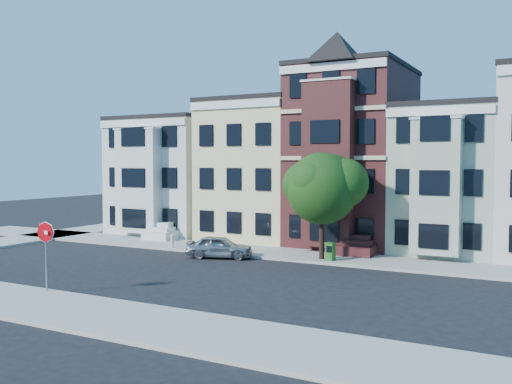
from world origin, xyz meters
The scene contains 12 objects.
ground centered at (0.00, 0.00, 0.00)m, with size 120.00×120.00×0.00m, color black.
far_sidewalk centered at (0.00, 8.00, 0.07)m, with size 60.00×4.00×0.15m, color #9E9B93.
near_sidewalk centered at (0.00, -8.00, 0.07)m, with size 60.00×4.00×0.15m, color #9E9B93.
house_white centered at (-15.00, 14.50, 4.50)m, with size 8.00×9.00×9.00m, color silver.
house_yellow centered at (-7.00, 14.50, 5.00)m, with size 7.00×9.00×10.00m, color beige.
house_brown centered at (0.00, 14.50, 6.00)m, with size 7.00×9.00×12.00m, color #3D1717.
house_green centered at (6.50, 14.50, 4.50)m, with size 6.00×9.00×9.00m, color #A2AF96.
street_tree centered at (0.64, 6.98, 3.95)m, with size 6.54×6.54×7.61m, color #224E16, non-canonical shape.
parked_car centered at (-5.20, 5.20, 0.68)m, with size 1.60×3.98×1.36m, color #989B9F.
newspaper_box centered at (1.26, 6.76, 0.67)m, with size 0.47×0.42×1.04m, color #256120.
fire_hydrant centered at (-9.58, 6.40, 0.50)m, with size 0.24×0.24×0.69m, color beige.
stop_sign centered at (-6.81, -6.35, 1.86)m, with size 0.94×0.13×3.42m, color #B3020A, non-canonical shape.
Camera 1 is at (12.80, -23.56, 5.74)m, focal length 40.00 mm.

